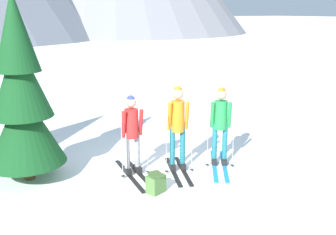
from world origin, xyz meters
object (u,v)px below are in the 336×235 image
object	(u,v)px
skier_in_red	(131,131)
skier_in_orange	(178,124)
skier_in_green	(220,122)
pine_tree_near	(22,97)
backpack_on_snow_front	(156,183)

from	to	relation	value
skier_in_red	skier_in_orange	xyz separation A→B (m)	(0.91, -0.31, 0.09)
skier_in_green	pine_tree_near	world-z (taller)	pine_tree_near
skier_in_green	backpack_on_snow_front	world-z (taller)	skier_in_green
pine_tree_near	backpack_on_snow_front	size ratio (longest dim) A/B	9.64
backpack_on_snow_front	skier_in_green	bearing A→B (deg)	16.36
skier_in_green	backpack_on_snow_front	xyz separation A→B (m)	(-1.86, -0.54, -0.79)
backpack_on_snow_front	pine_tree_near	bearing A→B (deg)	137.16
skier_in_red	skier_in_green	distance (m)	1.93
pine_tree_near	backpack_on_snow_front	world-z (taller)	pine_tree_near
skier_in_green	skier_in_red	bearing A→B (deg)	165.29
skier_in_red	skier_in_orange	bearing A→B (deg)	-19.14
pine_tree_near	skier_in_orange	bearing A→B (deg)	-20.87
skier_in_red	pine_tree_near	size ratio (longest dim) A/B	0.48
skier_in_red	skier_in_green	xyz separation A→B (m)	(1.87, -0.49, 0.05)
skier_in_red	backpack_on_snow_front	distance (m)	1.27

